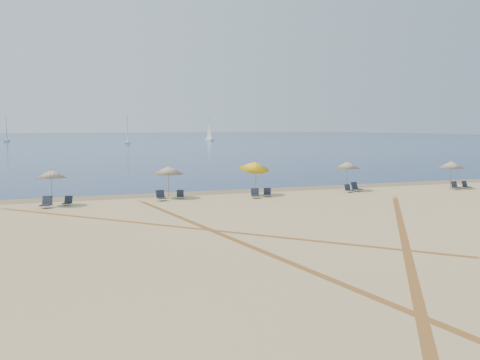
# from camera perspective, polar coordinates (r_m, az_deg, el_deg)

# --- Properties ---
(ground) EXTENTS (160.00, 160.00, 0.00)m
(ground) POSITION_cam_1_polar(r_m,az_deg,el_deg) (20.04, 20.42, -9.19)
(ground) COLOR tan
(ground) RESTS_ON ground
(ocean) EXTENTS (500.00, 500.00, 0.00)m
(ocean) POSITION_cam_1_polar(r_m,az_deg,el_deg) (240.02, -17.20, 4.36)
(ocean) COLOR #0C2151
(ocean) RESTS_ON ground
(wet_sand) EXTENTS (500.00, 500.00, 0.00)m
(wet_sand) POSITION_cam_1_polar(r_m,az_deg,el_deg) (40.98, -1.93, -1.27)
(wet_sand) COLOR olive
(wet_sand) RESTS_ON ground
(umbrella_1) EXTENTS (1.94, 1.97, 2.41)m
(umbrella_1) POSITION_cam_1_polar(r_m,az_deg,el_deg) (35.41, -19.81, 0.60)
(umbrella_1) COLOR gray
(umbrella_1) RESTS_ON ground
(umbrella_2) EXTENTS (2.16, 2.16, 2.36)m
(umbrella_2) POSITION_cam_1_polar(r_m,az_deg,el_deg) (37.21, -7.79, 1.08)
(umbrella_2) COLOR gray
(umbrella_2) RESTS_ON ground
(umbrella_3) EXTENTS (2.17, 2.24, 2.78)m
(umbrella_3) POSITION_cam_1_polar(r_m,az_deg,el_deg) (38.35, 1.58, 1.59)
(umbrella_3) COLOR gray
(umbrella_3) RESTS_ON ground
(umbrella_4) EXTENTS (1.94, 1.94, 2.40)m
(umbrella_4) POSITION_cam_1_polar(r_m,az_deg,el_deg) (42.13, 11.56, 1.62)
(umbrella_4) COLOR gray
(umbrella_4) RESTS_ON ground
(umbrella_5) EXTENTS (2.05, 2.05, 2.30)m
(umbrella_5) POSITION_cam_1_polar(r_m,az_deg,el_deg) (46.33, 21.95, 1.56)
(umbrella_5) COLOR gray
(umbrella_5) RESTS_ON ground
(chair_2) EXTENTS (0.84, 0.90, 0.74)m
(chair_2) POSITION_cam_1_polar(r_m,az_deg,el_deg) (34.90, -20.28, -2.34)
(chair_2) COLOR black
(chair_2) RESTS_ON ground
(chair_3) EXTENTS (0.71, 0.75, 0.61)m
(chair_3) POSITION_cam_1_polar(r_m,az_deg,el_deg) (35.57, -18.19, -2.21)
(chair_3) COLOR black
(chair_3) RESTS_ON ground
(chair_4) EXTENTS (0.72, 0.80, 0.72)m
(chair_4) POSITION_cam_1_polar(r_m,az_deg,el_deg) (36.38, -8.57, -1.74)
(chair_4) COLOR black
(chair_4) RESTS_ON ground
(chair_5) EXTENTS (0.59, 0.66, 0.60)m
(chair_5) POSITION_cam_1_polar(r_m,az_deg,el_deg) (37.30, -6.50, -1.61)
(chair_5) COLOR black
(chair_5) RESTS_ON ground
(chair_6) EXTENTS (0.71, 0.78, 0.69)m
(chair_6) POSITION_cam_1_polar(r_m,az_deg,el_deg) (37.28, 1.66, -1.51)
(chair_6) COLOR black
(chair_6) RESTS_ON ground
(chair_7) EXTENTS (0.74, 0.78, 0.64)m
(chair_7) POSITION_cam_1_polar(r_m,az_deg,el_deg) (37.98, 2.98, -1.42)
(chair_7) COLOR black
(chair_7) RESTS_ON ground
(chair_8) EXTENTS (0.60, 0.67, 0.61)m
(chair_8) POSITION_cam_1_polar(r_m,az_deg,el_deg) (41.37, 11.70, -0.95)
(chair_8) COLOR black
(chair_8) RESTS_ON ground
(chair_9) EXTENTS (0.79, 0.86, 0.75)m
(chair_9) POSITION_cam_1_polar(r_m,az_deg,el_deg) (42.00, 12.47, -0.79)
(chair_9) COLOR black
(chair_9) RESTS_ON ground
(chair_10) EXTENTS (0.57, 0.66, 0.66)m
(chair_10) POSITION_cam_1_polar(r_m,az_deg,el_deg) (45.73, 22.34, -0.60)
(chair_10) COLOR black
(chair_10) RESTS_ON ground
(chair_11) EXTENTS (0.63, 0.71, 0.66)m
(chair_11) POSITION_cam_1_polar(r_m,az_deg,el_deg) (46.52, 23.32, -0.54)
(chair_11) COLOR black
(chair_11) RESTS_ON ground
(sailboat_0) EXTENTS (2.28, 5.80, 8.41)m
(sailboat_0) POSITION_cam_1_polar(r_m,az_deg,el_deg) (159.52, -12.11, 4.80)
(sailboat_0) COLOR white
(sailboat_0) RESTS_ON ocean
(sailboat_1) EXTENTS (1.98, 5.78, 8.45)m
(sailboat_1) POSITION_cam_1_polar(r_m,az_deg,el_deg) (189.89, -3.36, 5.06)
(sailboat_1) COLOR white
(sailboat_1) RESTS_ON ocean
(sailboat_2) EXTENTS (1.64, 6.06, 8.98)m
(sailboat_2) POSITION_cam_1_polar(r_m,az_deg,el_deg) (194.63, -24.00, 4.64)
(sailboat_2) COLOR white
(sailboat_2) RESTS_ON ocean
(tire_tracks) EXTENTS (48.94, 45.68, 0.00)m
(tire_tracks) POSITION_cam_1_polar(r_m,az_deg,el_deg) (24.90, 3.56, -5.92)
(tire_tracks) COLOR tan
(tire_tracks) RESTS_ON ground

